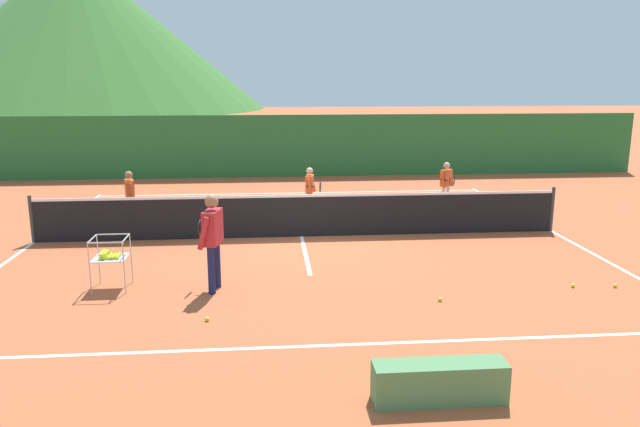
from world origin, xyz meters
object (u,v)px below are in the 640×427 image
tennis_ball_1 (615,286)px  tennis_ball_2 (440,299)px  instructor (212,234)px  ball_cart (109,256)px  tennis_ball_3 (123,244)px  tennis_ball_5 (207,319)px  tennis_ball_4 (573,286)px  tennis_net (301,215)px  courtside_bench (439,382)px  student_1 (310,187)px  student_2 (446,181)px  student_0 (130,193)px

tennis_ball_1 → tennis_ball_2: same height
instructor → tennis_ball_2: size_ratio=24.43×
ball_cart → tennis_ball_3: bearing=98.9°
instructor → tennis_ball_5: (-0.00, -1.36, -0.96)m
tennis_ball_4 → tennis_ball_5: same height
tennis_net → tennis_ball_2: tennis_net is taller
instructor → courtside_bench: instructor is taller
tennis_net → student_1: bearing=80.3°
ball_cart → tennis_ball_1: (8.66, -0.72, -0.56)m
student_1 → student_2: size_ratio=1.00×
tennis_net → student_1: (0.35, 2.02, 0.27)m
tennis_ball_4 → tennis_ball_1: bearing=-5.6°
tennis_ball_2 → tennis_net: bearing=115.1°
tennis_ball_5 → instructor: bearing=89.9°
student_0 → student_1: bearing=8.5°
tennis_net → tennis_ball_1: (5.21, -3.90, -0.47)m
tennis_ball_2 → tennis_ball_5: bearing=-172.3°
student_1 → tennis_ball_3: bearing=-150.2°
student_1 → tennis_ball_5: (-2.03, -6.80, -0.74)m
tennis_ball_4 → tennis_ball_2: bearing=-169.7°
tennis_net → tennis_ball_3: size_ratio=174.31×
tennis_net → ball_cart: bearing=-137.4°
tennis_net → tennis_ball_1: bearing=-36.8°
tennis_ball_5 → student_0: bearing=111.1°
student_0 → courtside_bench: size_ratio=0.90×
courtside_bench → student_1: bearing=94.8°
student_0 → student_2: 8.29m
ball_cart → student_2: bearing=37.6°
tennis_ball_3 → tennis_ball_5: (2.21, -4.37, 0.00)m
student_1 → tennis_ball_4: bearing=-54.7°
tennis_net → tennis_ball_5: size_ratio=174.31×
instructor → ball_cart: bearing=172.3°
student_2 → tennis_ball_4: (0.35, -6.48, -0.74)m
tennis_net → tennis_ball_4: tennis_net is taller
tennis_net → tennis_ball_5: bearing=-109.4°
student_1 → tennis_ball_4: size_ratio=18.88×
instructor → tennis_ball_1: instructor is taller
tennis_ball_1 → student_1: bearing=129.4°
student_1 → tennis_ball_4: 7.20m
student_2 → ball_cart: student_2 is taller
tennis_net → tennis_ball_4: 5.91m
student_2 → tennis_ball_4: size_ratio=18.90×
tennis_net → student_2: 4.91m
tennis_ball_1 → ball_cart: bearing=175.3°
tennis_ball_1 → tennis_ball_3: same height
ball_cart → courtside_bench: size_ratio=0.60×
student_1 → tennis_ball_2: 6.56m
tennis_ball_4 → tennis_ball_5: 6.24m
tennis_ball_3 → tennis_ball_4: (8.37, -3.42, 0.00)m
ball_cart → tennis_ball_2: 5.60m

